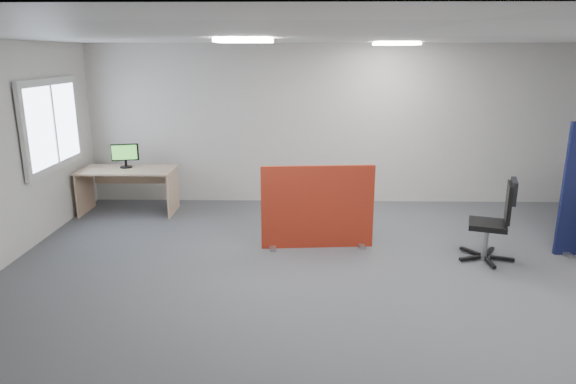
{
  "coord_description": "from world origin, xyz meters",
  "views": [
    {
      "loc": [
        -0.91,
        -5.27,
        2.54
      ],
      "look_at": [
        -1.03,
        0.4,
        1.0
      ],
      "focal_mm": 32.0,
      "sensor_mm": 36.0,
      "label": 1
    }
  ],
  "objects_px": {
    "red_divider": "(318,208)",
    "monitor_second": "(125,155)",
    "second_desk": "(129,179)",
    "office_chair": "(498,216)"
  },
  "relations": [
    {
      "from": "red_divider",
      "to": "monitor_second",
      "type": "height_order",
      "value": "red_divider"
    },
    {
      "from": "second_desk",
      "to": "red_divider",
      "type": "bearing_deg",
      "value": -27.25
    },
    {
      "from": "red_divider",
      "to": "office_chair",
      "type": "bearing_deg",
      "value": -15.3
    },
    {
      "from": "red_divider",
      "to": "monitor_second",
      "type": "relative_size",
      "value": 3.53
    },
    {
      "from": "second_desk",
      "to": "monitor_second",
      "type": "bearing_deg",
      "value": 124.71
    },
    {
      "from": "office_chair",
      "to": "monitor_second",
      "type": "bearing_deg",
      "value": 176.96
    },
    {
      "from": "red_divider",
      "to": "monitor_second",
      "type": "bearing_deg",
      "value": 147.53
    },
    {
      "from": "red_divider",
      "to": "second_desk",
      "type": "bearing_deg",
      "value": 148.14
    },
    {
      "from": "second_desk",
      "to": "monitor_second",
      "type": "distance_m",
      "value": 0.41
    },
    {
      "from": "red_divider",
      "to": "second_desk",
      "type": "xyz_separation_m",
      "value": [
        -3.03,
        1.56,
        -0.0
      ]
    }
  ]
}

